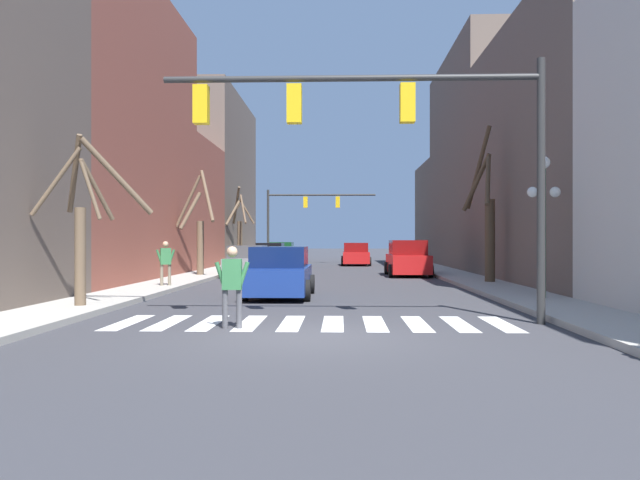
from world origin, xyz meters
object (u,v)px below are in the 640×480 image
(car_parked_right_near, at_px, (280,273))
(street_tree_left_mid, at_px, (86,220))
(car_parked_right_far, at_px, (356,255))
(traffic_signal_far, at_px, (302,209))
(traffic_signal_near, at_px, (392,125))
(street_tree_left_far, at_px, (199,229))
(car_parked_right_mid, at_px, (408,259))
(street_tree_left_near, at_px, (239,228))
(car_parked_left_mid, at_px, (248,262))
(street_lamp_right_corner, at_px, (544,197))
(street_tree_right_mid, at_px, (487,218))
(pedestrian_near_right_corner, at_px, (166,259))
(car_driving_away_lane, at_px, (282,253))
(pedestrian_crossing_street, at_px, (232,280))
(car_driving_toward_lane, at_px, (270,256))

(car_parked_right_near, xyz_separation_m, street_tree_left_mid, (-4.61, -3.90, 1.57))
(car_parked_right_far, bearing_deg, traffic_signal_far, 54.78)
(traffic_signal_near, bearing_deg, street_tree_left_far, 116.33)
(traffic_signal_near, xyz_separation_m, car_parked_right_far, (-0.04, 30.90, -3.55))
(car_parked_right_far, bearing_deg, car_parked_right_mid, -169.93)
(street_tree_left_near, bearing_deg, street_tree_left_far, -88.49)
(car_parked_left_mid, bearing_deg, car_parked_right_mid, -85.02)
(car_parked_right_far, distance_m, car_parked_right_mid, 13.16)
(traffic_signal_near, distance_m, street_lamp_right_corner, 6.65)
(traffic_signal_far, height_order, street_tree_left_far, traffic_signal_far)
(car_parked_right_mid, xyz_separation_m, street_tree_right_mid, (2.46, -6.42, 1.84))
(car_parked_right_mid, bearing_deg, pedestrian_near_right_corner, 132.55)
(street_lamp_right_corner, relative_size, car_driving_away_lane, 0.91)
(car_parked_right_far, height_order, car_parked_right_mid, car_parked_right_mid)
(traffic_signal_far, bearing_deg, car_parked_right_mid, -68.17)
(street_lamp_right_corner, bearing_deg, street_tree_right_mid, 89.94)
(car_parked_right_mid, xyz_separation_m, pedestrian_crossing_street, (-5.59, -18.83, 0.16))
(car_driving_away_lane, bearing_deg, street_tree_right_mid, -155.81)
(street_tree_left_far, bearing_deg, street_tree_right_mid, -19.22)
(street_tree_left_mid, xyz_separation_m, street_tree_right_mid, (12.36, 9.31, 0.35))
(car_parked_right_mid, relative_size, car_driving_away_lane, 1.03)
(traffic_signal_far, relative_size, car_driving_away_lane, 1.85)
(traffic_signal_far, xyz_separation_m, car_parked_right_far, (4.03, -2.85, -3.42))
(car_parked_right_near, height_order, pedestrian_crossing_street, pedestrian_crossing_street)
(traffic_signal_far, relative_size, pedestrian_crossing_street, 4.92)
(traffic_signal_near, bearing_deg, car_parked_right_mid, 82.83)
(traffic_signal_far, relative_size, car_parked_right_mid, 1.79)
(traffic_signal_near, distance_m, car_driving_toward_lane, 28.15)
(car_driving_toward_lane, relative_size, street_tree_right_mid, 0.68)
(car_parked_left_mid, xyz_separation_m, car_driving_away_lane, (0.02, 17.48, 0.04))
(street_lamp_right_corner, bearing_deg, street_tree_left_near, 117.11)
(traffic_signal_near, relative_size, street_lamp_right_corner, 2.04)
(traffic_signal_far, bearing_deg, street_lamp_right_corner, -73.28)
(car_parked_right_far, distance_m, car_parked_right_near, 24.97)
(car_parked_right_near, bearing_deg, car_driving_away_lane, -174.67)
(traffic_signal_far, bearing_deg, street_tree_left_near, -136.64)
(traffic_signal_near, bearing_deg, street_tree_left_mid, 163.86)
(traffic_signal_near, height_order, pedestrian_crossing_street, traffic_signal_near)
(car_parked_right_mid, bearing_deg, street_tree_left_mid, 147.81)
(street_tree_left_far, bearing_deg, pedestrian_near_right_corner, -86.89)
(traffic_signal_far, bearing_deg, car_driving_away_lane, 149.13)
(street_lamp_right_corner, relative_size, car_driving_toward_lane, 0.95)
(street_tree_right_mid, bearing_deg, street_tree_left_near, 125.32)
(car_parked_right_near, distance_m, car_parked_left_mid, 11.45)
(street_lamp_right_corner, distance_m, car_driving_away_lane, 32.02)
(traffic_signal_far, xyz_separation_m, street_tree_right_mid, (8.79, -22.22, -1.50))
(car_driving_away_lane, xyz_separation_m, street_tree_left_mid, (-1.94, -32.51, 1.55))
(street_lamp_right_corner, height_order, car_driving_away_lane, street_lamp_right_corner)
(street_tree_left_near, bearing_deg, pedestrian_near_right_corner, -87.96)
(street_lamp_right_corner, distance_m, street_tree_right_mid, 7.01)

